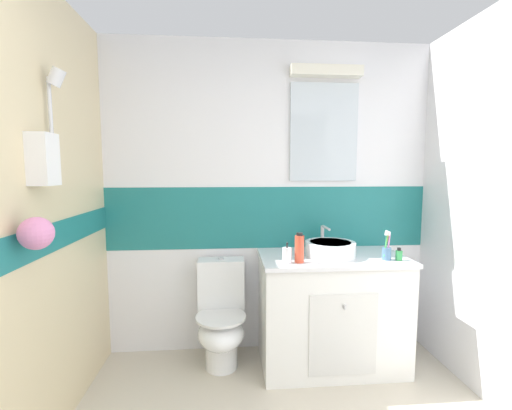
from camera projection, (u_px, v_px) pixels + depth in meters
name	position (u px, v px, depth m)	size (l,w,h in m)	color
wall_back_tiled	(270.00, 197.00, 2.81)	(3.20, 0.20, 2.50)	white
vanity_cabinet	(330.00, 310.00, 2.60)	(1.07, 0.61, 0.85)	white
sink_basin	(330.00, 248.00, 2.53)	(0.37, 0.41, 0.20)	white
toilet	(221.00, 318.00, 2.59)	(0.37, 0.50, 0.81)	white
toothbrush_cup	(387.00, 252.00, 2.42)	(0.06, 0.06, 0.21)	#4C7299
soap_dispenser	(287.00, 255.00, 2.34)	(0.06, 0.06, 0.15)	white
perfume_flask_small	(399.00, 254.00, 2.40)	(0.04, 0.03, 0.09)	green
shampoo_bottle_tall	(299.00, 248.00, 2.35)	(0.06, 0.06, 0.21)	#D84C33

